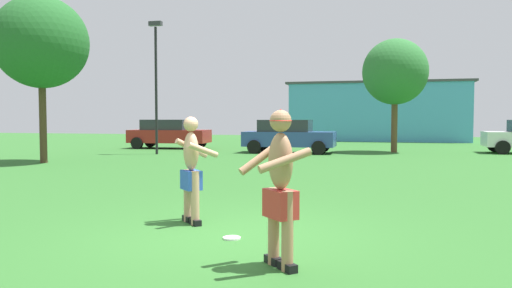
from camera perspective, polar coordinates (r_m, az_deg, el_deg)
The scene contains 10 objects.
ground_plane at distance 7.09m, azimuth -3.02°, elevation -10.53°, with size 80.00×80.00×0.00m, color #2D6628.
player_with_cap at distance 5.45m, azimuth 2.79°, elevation -4.20°, with size 0.86×0.78×1.76m.
player_in_blue at distance 7.82m, azimuth -7.46°, elevation -2.69°, with size 0.73×0.83×1.68m.
frisbee at distance 6.91m, azimuth -2.82°, elevation -10.80°, with size 0.25×0.25×0.03m, color white.
car_red_near_post at distance 27.45m, azimuth -10.07°, elevation 1.22°, with size 4.41×2.26×1.58m.
car_blue_far_end at distance 23.54m, azimuth 3.76°, elevation 0.97°, with size 4.31×2.03×1.58m.
lamp_post at distance 23.20m, azimuth -11.49°, elevation 7.96°, with size 0.60×0.24×6.06m.
outbuilding_behind_lot at distance 37.25m, azimuth 13.86°, elevation 3.67°, with size 12.96×4.17×4.28m.
tree_right_field at distance 20.09m, azimuth -23.59°, elevation 10.68°, with size 3.40×3.40×6.13m.
tree_behind_players at distance 24.89m, azimuth 15.78°, elevation 8.00°, with size 3.12×3.12×5.48m.
Camera 1 is at (2.10, -6.57, 1.66)m, focal length 34.59 mm.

